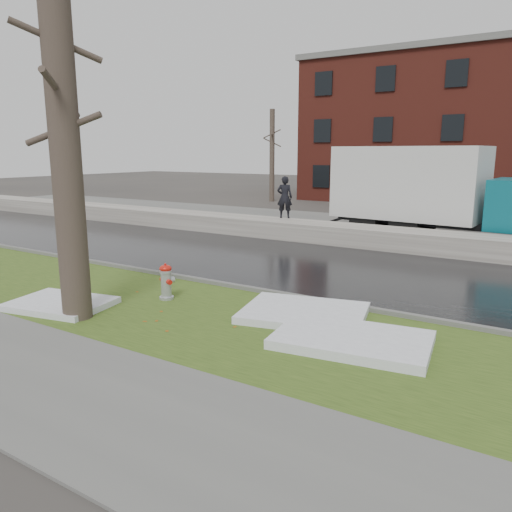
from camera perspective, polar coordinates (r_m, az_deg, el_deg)
The scene contains 17 objects.
ground at distance 11.98m, azimuth -2.22°, elevation -5.42°, with size 120.00×120.00×0.00m, color #47423D.
verge at distance 11.02m, azimuth -5.93°, elevation -6.93°, with size 60.00×4.50×0.04m, color #304617.
sidewalk at distance 8.61m, azimuth -21.95°, elevation -13.26°, with size 60.00×3.00×0.05m, color slate.
road at distance 15.76m, azimuth 7.08°, elevation -1.22°, with size 60.00×7.00×0.03m, color black.
parking_lot at distance 23.61m, azimuth 15.96°, elevation 2.76°, with size 60.00×9.00×0.03m, color slate.
curb at distance 12.76m, azimuth 0.32°, elevation -4.00°, with size 60.00×0.15×0.14m, color slate.
snowbank at distance 19.51m, azimuth 12.40°, elevation 2.19°, with size 60.00×1.60×0.75m, color #BCB7AC.
brick_building at distance 39.70m, azimuth 26.47°, elevation 12.73°, with size 26.00×12.00×10.00m, color maroon.
bg_tree_left at distance 36.46m, azimuth 1.84°, elevation 11.49°, with size 1.40×1.62×6.50m.
bg_tree_center at distance 37.56m, azimuth 13.11°, elevation 11.21°, with size 1.40×1.62×6.50m.
fire_hydrant at distance 12.25m, azimuth -10.23°, elevation -2.73°, with size 0.44×0.41×0.89m.
tree at distance 10.99m, azimuth -21.09°, elevation 12.97°, with size 1.45×1.65×7.70m.
box_truck at distance 21.52m, azimuth 20.04°, elevation 6.99°, with size 11.42×3.40×3.78m.
worker at distance 21.49m, azimuth 3.29°, elevation 6.72°, with size 0.65×0.43×1.79m, color black.
snow_patch_near at distance 10.96m, azimuth 5.52°, elevation -6.47°, with size 2.60×2.00×0.16m, color white.
snow_patch_far at distance 12.42m, azimuth -21.45°, elevation -5.11°, with size 2.20×1.60×0.14m, color white.
snow_patch_side at distance 9.56m, azimuth 10.93°, elevation -9.38°, with size 2.80×1.80×0.18m, color white.
Camera 1 is at (6.50, -9.42, 3.56)m, focal length 35.00 mm.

